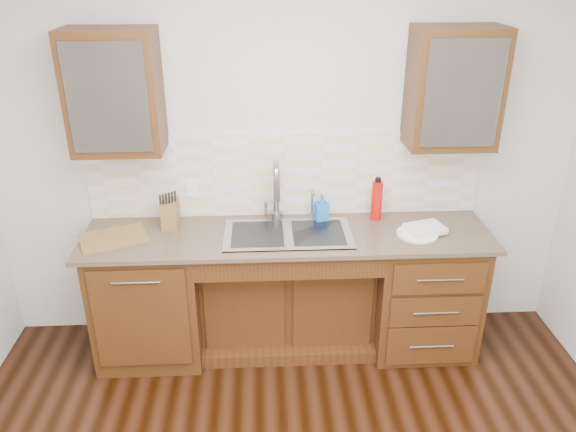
{
  "coord_description": "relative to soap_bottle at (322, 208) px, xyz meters",
  "views": [
    {
      "loc": [
        -0.17,
        -1.88,
        2.58
      ],
      "look_at": [
        0.0,
        1.4,
        1.05
      ],
      "focal_mm": 35.0,
      "sensor_mm": 36.0,
      "label": 1
    }
  ],
  "objects": [
    {
      "name": "dish_towel",
      "position": [
        0.66,
        -0.24,
        -0.06
      ],
      "size": [
        0.29,
        0.24,
        0.04
      ],
      "primitive_type": "cube",
      "rotation": [
        0.0,
        0.0,
        0.29
      ],
      "color": "silver",
      "rests_on": "plate"
    },
    {
      "name": "wall_back",
      "position": [
        -0.24,
        0.18,
        0.34
      ],
      "size": [
        4.0,
        0.1,
        2.7
      ],
      "primitive_type": "cube",
      "color": "beige",
      "rests_on": "ground"
    },
    {
      "name": "base_cabinet_center",
      "position": [
        -0.24,
        -0.09,
        -0.66
      ],
      "size": [
        1.2,
        0.44,
        0.7
      ],
      "primitive_type": "cube",
      "color": "#593014",
      "rests_on": "ground"
    },
    {
      "name": "base_cabinet_left",
      "position": [
        -1.19,
        -0.18,
        -0.57
      ],
      "size": [
        0.7,
        0.62,
        0.88
      ],
      "primitive_type": "cube",
      "color": "#593014",
      "rests_on": "ground"
    },
    {
      "name": "cup_left_b",
      "position": [
        -1.19,
        -0.04,
        0.77
      ],
      "size": [
        0.14,
        0.14,
        0.1
      ],
      "primitive_type": "imported",
      "rotation": [
        0.0,
        0.0,
        0.37
      ],
      "color": "white",
      "rests_on": "upper_cabinet_left"
    },
    {
      "name": "cup_right_b",
      "position": [
        0.89,
        -0.04,
        0.76
      ],
      "size": [
        0.12,
        0.12,
        0.09
      ],
      "primitive_type": "imported",
      "rotation": [
        0.0,
        0.0,
        -0.29
      ],
      "color": "white",
      "rests_on": "upper_cabinet_right"
    },
    {
      "name": "cup_left_a",
      "position": [
        -1.4,
        -0.04,
        0.77
      ],
      "size": [
        0.16,
        0.16,
        0.1
      ],
      "primitive_type": "imported",
      "rotation": [
        0.0,
        0.0,
        -0.36
      ],
      "color": "white",
      "rests_on": "upper_cabinet_left"
    },
    {
      "name": "soap_bottle",
      "position": [
        0.0,
        0.0,
        0.0
      ],
      "size": [
        0.1,
        0.1,
        0.19
      ],
      "primitive_type": "imported",
      "rotation": [
        0.0,
        0.0,
        0.19
      ],
      "color": "blue",
      "rests_on": "countertop"
    },
    {
      "name": "sink",
      "position": [
        -0.24,
        -0.21,
        -0.18
      ],
      "size": [
        0.84,
        0.46,
        0.19
      ],
      "primitive_type": "cube",
      "color": "#9E9EA5",
      "rests_on": "countertop"
    },
    {
      "name": "plate",
      "position": [
        0.61,
        -0.26,
        -0.09
      ],
      "size": [
        0.29,
        0.29,
        0.02
      ],
      "primitive_type": "cylinder",
      "rotation": [
        0.0,
        0.0,
        -0.09
      ],
      "color": "silver",
      "rests_on": "countertop"
    },
    {
      "name": "knife_block",
      "position": [
        -1.03,
        -0.05,
        -0.0
      ],
      "size": [
        0.11,
        0.17,
        0.19
      ],
      "primitive_type": "cube",
      "rotation": [
        0.0,
        0.0,
        -0.03
      ],
      "color": "brown",
      "rests_on": "countertop"
    },
    {
      "name": "cup_right_a",
      "position": [
        0.76,
        -0.04,
        0.77
      ],
      "size": [
        0.14,
        0.14,
        0.1
      ],
      "primitive_type": "imported",
      "rotation": [
        0.0,
        0.0,
        -0.05
      ],
      "color": "white",
      "rests_on": "upper_cabinet_right"
    },
    {
      "name": "faucet",
      "position": [
        -0.31,
        0.02,
        0.1
      ],
      "size": [
        0.04,
        0.04,
        0.4
      ],
      "primitive_type": "cylinder",
      "color": "#999993",
      "rests_on": "countertop"
    },
    {
      "name": "cutting_board",
      "position": [
        -1.37,
        -0.22,
        -0.09
      ],
      "size": [
        0.5,
        0.43,
        0.02
      ],
      "primitive_type": "cube",
      "rotation": [
        0.0,
        0.0,
        0.39
      ],
      "color": "brown",
      "rests_on": "countertop"
    },
    {
      "name": "upper_cabinet_left",
      "position": [
        -1.29,
        -0.04,
        0.82
      ],
      "size": [
        0.55,
        0.34,
        0.75
      ],
      "primitive_type": "cube",
      "color": "#593014",
      "rests_on": "wall_back"
    },
    {
      "name": "water_bottle",
      "position": [
        0.38,
        0.0,
        0.04
      ],
      "size": [
        0.09,
        0.09,
        0.28
      ],
      "primitive_type": "cylinder",
      "rotation": [
        0.0,
        0.0,
        -0.27
      ],
      "color": "#BA1007",
      "rests_on": "countertop"
    },
    {
      "name": "countertop",
      "position": [
        -0.24,
        -0.19,
        -0.11
      ],
      "size": [
        2.7,
        0.65,
        0.03
      ],
      "primitive_type": "cube",
      "color": "#84705B",
      "rests_on": "base_cabinet_left"
    },
    {
      "name": "outlet_left",
      "position": [
        -0.89,
        0.11,
        0.11
      ],
      "size": [
        0.08,
        0.01,
        0.12
      ],
      "primitive_type": "cube",
      "color": "white",
      "rests_on": "backsplash"
    },
    {
      "name": "backsplash",
      "position": [
        -0.24,
        0.12,
        0.2
      ],
      "size": [
        2.7,
        0.02,
        0.59
      ],
      "primitive_type": "cube",
      "color": "beige",
      "rests_on": "wall_back"
    },
    {
      "name": "outlet_right",
      "position": [
        0.41,
        0.11,
        0.11
      ],
      "size": [
        0.08,
        0.01,
        0.12
      ],
      "primitive_type": "cube",
      "color": "white",
      "rests_on": "backsplash"
    },
    {
      "name": "base_cabinet_right",
      "position": [
        0.71,
        -0.18,
        -0.57
      ],
      "size": [
        0.7,
        0.62,
        0.88
      ],
      "primitive_type": "cube",
      "color": "#593014",
      "rests_on": "ground"
    },
    {
      "name": "filter_tap",
      "position": [
        -0.06,
        0.03,
        0.02
      ],
      "size": [
        0.02,
        0.02,
        0.24
      ],
      "primitive_type": "cylinder",
      "color": "#999993",
      "rests_on": "countertop"
    },
    {
      "name": "upper_cabinet_right",
      "position": [
        0.81,
        -0.04,
        0.82
      ],
      "size": [
        0.55,
        0.34,
        0.75
      ],
      "primitive_type": "cube",
      "color": "#593014",
      "rests_on": "wall_back"
    }
  ]
}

